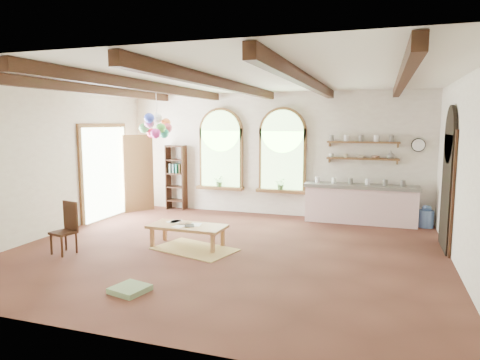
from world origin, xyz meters
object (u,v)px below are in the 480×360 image
at_px(kitchen_counter, 360,203).
at_px(balloon_cluster, 157,127).
at_px(side_chair, 65,239).
at_px(coffee_table, 187,228).

xyz_separation_m(kitchen_counter, balloon_cluster, (-4.71, -1.43, 1.85)).
bearing_deg(kitchen_counter, side_chair, -139.96).
xyz_separation_m(coffee_table, balloon_cluster, (-1.59, 1.72, 1.95)).
relative_size(coffee_table, side_chair, 1.58).
bearing_deg(coffee_table, side_chair, -150.32).
bearing_deg(side_chair, kitchen_counter, 40.04).
distance_m(kitchen_counter, balloon_cluster, 5.26).
height_order(coffee_table, balloon_cluster, balloon_cluster).
relative_size(kitchen_counter, coffee_table, 1.76).
height_order(side_chair, balloon_cluster, balloon_cluster).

